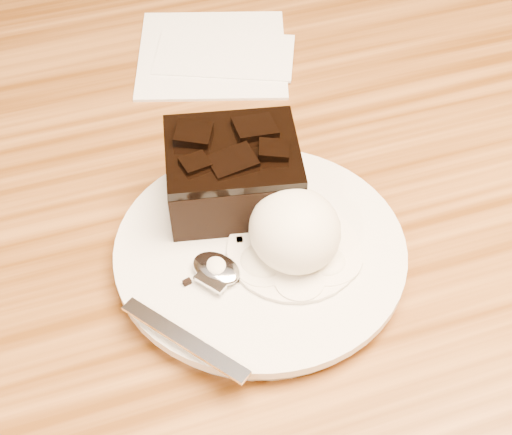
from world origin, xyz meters
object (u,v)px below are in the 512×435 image
object	(u,v)px
ice_cream_scoop	(295,230)
napkin	(212,53)
spoon	(217,270)
plate	(260,254)
dining_table	(324,396)
brownie	(233,176)

from	to	relation	value
ice_cream_scoop	napkin	world-z (taller)	ice_cream_scoop
spoon	napkin	bearing A→B (deg)	38.33
plate	napkin	distance (m)	0.27
plate	napkin	bearing A→B (deg)	81.14
dining_table	brownie	bearing A→B (deg)	-174.29
spoon	napkin	xyz separation A→B (m)	(0.08, 0.28, -0.02)
dining_table	brownie	xyz separation A→B (m)	(-0.11, -0.01, 0.42)
brownie	spoon	bearing A→B (deg)	-116.70
ice_cream_scoop	plate	bearing A→B (deg)	149.84
brownie	napkin	bearing A→B (deg)	78.06
plate	brownie	bearing A→B (deg)	93.09
ice_cream_scoop	spoon	xyz separation A→B (m)	(-0.06, -0.00, -0.02)
dining_table	napkin	bearing A→B (deg)	107.67
dining_table	ice_cream_scoop	world-z (taller)	ice_cream_scoop
brownie	spoon	world-z (taller)	brownie
brownie	napkin	size ratio (longest dim) A/B	0.69
napkin	brownie	bearing A→B (deg)	-101.94
dining_table	napkin	xyz separation A→B (m)	(-0.06, 0.20, 0.38)
plate	ice_cream_scoop	size ratio (longest dim) A/B	3.09
dining_table	plate	size ratio (longest dim) A/B	5.44
plate	spoon	world-z (taller)	spoon
ice_cream_scoop	napkin	size ratio (longest dim) A/B	0.49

